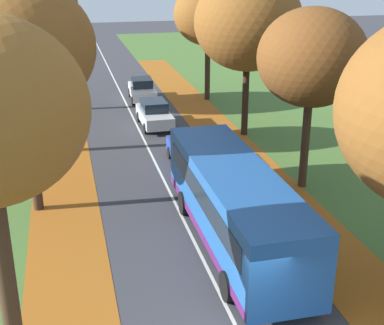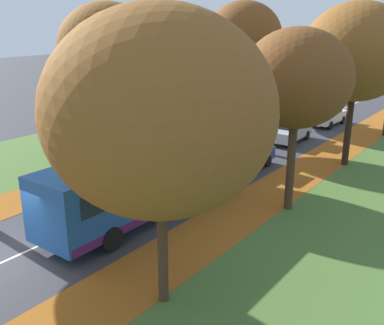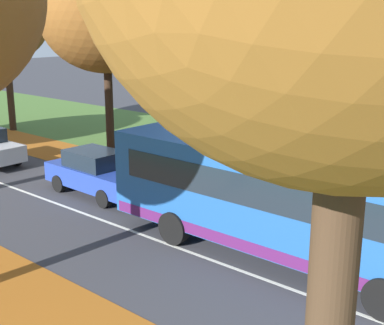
% 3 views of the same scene
% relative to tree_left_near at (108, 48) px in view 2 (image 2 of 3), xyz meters
% --- Properties ---
extents(ground_plane, '(160.00, 160.00, 0.00)m').
position_rel_tree_left_near_xyz_m(ground_plane, '(5.68, -10.78, -6.69)').
color(ground_plane, '#38383D').
extents(grass_verge_left, '(12.00, 90.00, 0.01)m').
position_rel_tree_left_near_xyz_m(grass_verge_left, '(-3.52, 9.22, -6.69)').
color(grass_verge_left, '#476B2D').
rests_on(grass_verge_left, ground).
extents(leaf_litter_left, '(2.80, 60.00, 0.00)m').
position_rel_tree_left_near_xyz_m(leaf_litter_left, '(1.08, 3.22, -6.68)').
color(leaf_litter_left, '#9E5619').
rests_on(leaf_litter_left, grass_verge_left).
extents(leaf_litter_right, '(2.80, 60.00, 0.00)m').
position_rel_tree_left_near_xyz_m(leaf_litter_right, '(10.28, 3.22, -6.68)').
color(leaf_litter_right, '#9E5619').
rests_on(leaf_litter_right, grass_verge_right).
extents(road_centre_line, '(0.12, 80.00, 0.01)m').
position_rel_tree_left_near_xyz_m(road_centre_line, '(5.68, 9.22, -6.69)').
color(road_centre_line, silver).
rests_on(road_centre_line, ground).
extents(tree_left_near, '(5.63, 5.63, 9.25)m').
position_rel_tree_left_near_xyz_m(tree_left_near, '(0.00, 0.00, 0.00)').
color(tree_left_near, '#382619').
rests_on(tree_left_near, ground).
extents(tree_left_mid, '(4.61, 4.61, 9.02)m').
position_rel_tree_left_near_xyz_m(tree_left_mid, '(-0.33, 7.22, 0.19)').
color(tree_left_mid, black).
rests_on(tree_left_mid, ground).
extents(tree_left_far, '(6.35, 6.35, 9.76)m').
position_rel_tree_left_near_xyz_m(tree_left_far, '(-0.39, 15.85, 0.19)').
color(tree_left_far, '#382619').
rests_on(tree_left_far, ground).
extents(tree_right_nearest, '(6.39, 6.39, 8.77)m').
position_rel_tree_left_near_xyz_m(tree_right_nearest, '(11.75, -9.15, -0.80)').
color(tree_right_nearest, '#422D1E').
rests_on(tree_right_nearest, ground).
extents(tree_right_near, '(4.69, 4.69, 8.02)m').
position_rel_tree_left_near_xyz_m(tree_right_near, '(11.75, -0.35, -0.81)').
color(tree_right_near, '#422D1E').
rests_on(tree_right_near, ground).
extents(tree_right_mid, '(6.03, 6.03, 9.25)m').
position_rel_tree_left_near_xyz_m(tree_right_mid, '(11.65, 7.61, -0.18)').
color(tree_right_mid, black).
rests_on(tree_right_mid, ground).
extents(bus, '(2.68, 10.40, 2.98)m').
position_rel_tree_left_near_xyz_m(bus, '(7.01, -4.75, -4.99)').
color(bus, '#1E5199').
rests_on(bus, ground).
extents(car_blue_lead, '(1.84, 4.23, 1.62)m').
position_rel_tree_left_near_xyz_m(car_blue_lead, '(7.31, 3.33, -5.88)').
color(car_blue_lead, '#233D9E').
rests_on(car_blue_lead, ground).
extents(car_silver_following, '(1.83, 4.22, 1.62)m').
position_rel_tree_left_near_xyz_m(car_silver_following, '(6.74, 10.45, -5.88)').
color(car_silver_following, '#B7BABF').
rests_on(car_silver_following, ground).
extents(car_white_third_in_line, '(1.92, 4.27, 1.62)m').
position_rel_tree_left_near_xyz_m(car_white_third_in_line, '(6.97, 17.13, -5.88)').
color(car_white_third_in_line, silver).
rests_on(car_white_third_in_line, ground).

